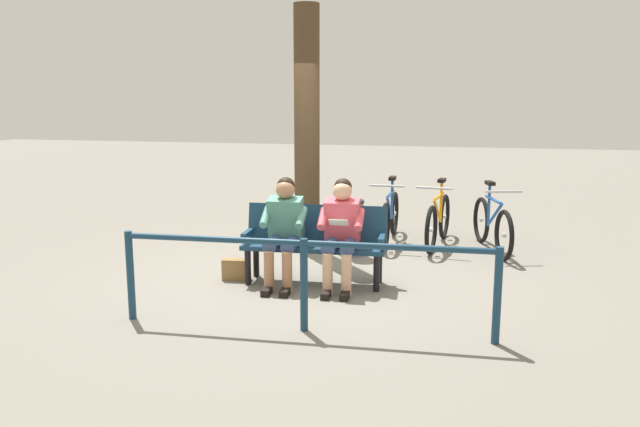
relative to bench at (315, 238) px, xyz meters
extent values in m
plane|color=slate|center=(0.13, -0.07, -0.51)|extent=(40.00, 40.00, 0.00)
cube|color=navy|center=(0.00, 0.08, -0.08)|extent=(1.62, 0.53, 0.05)
cube|color=navy|center=(0.01, -0.11, 0.15)|extent=(1.61, 0.23, 0.42)
cube|color=navy|center=(-0.76, 0.04, 0.05)|extent=(0.08, 0.40, 0.05)
cube|color=navy|center=(0.75, 0.12, 0.05)|extent=(0.08, 0.40, 0.05)
cylinder|color=black|center=(-0.73, 0.21, -0.31)|extent=(0.07, 0.07, 0.40)
cylinder|color=black|center=(0.70, 0.29, -0.31)|extent=(0.07, 0.07, 0.40)
cylinder|color=black|center=(-0.71, -0.13, -0.31)|extent=(0.07, 0.07, 0.40)
cylinder|color=black|center=(0.72, -0.05, -0.31)|extent=(0.07, 0.07, 0.40)
cube|color=#D84C59|center=(-0.32, 0.04, 0.20)|extent=(0.40, 0.33, 0.55)
sphere|color=#D8A884|center=(-0.32, 0.06, 0.56)|extent=(0.21, 0.21, 0.21)
sphere|color=black|center=(-0.32, 0.03, 0.59)|extent=(0.20, 0.20, 0.20)
cylinder|color=#334772|center=(-0.43, 0.24, -0.02)|extent=(0.17, 0.41, 0.15)
cylinder|color=#D8A884|center=(-0.44, 0.44, -0.28)|extent=(0.11, 0.11, 0.45)
cube|color=black|center=(-0.45, 0.54, -0.47)|extent=(0.10, 0.22, 0.07)
cylinder|color=#D84C59|center=(-0.53, 0.15, 0.27)|extent=(0.11, 0.31, 0.23)
cylinder|color=#334772|center=(-0.23, 0.25, -0.02)|extent=(0.17, 0.41, 0.15)
cylinder|color=#D8A884|center=(-0.24, 0.45, -0.28)|extent=(0.11, 0.11, 0.45)
cube|color=black|center=(-0.25, 0.55, -0.47)|extent=(0.10, 0.22, 0.07)
cylinder|color=#D84C59|center=(-0.13, 0.17, 0.27)|extent=(0.11, 0.31, 0.23)
cube|color=silver|center=(-0.34, 0.34, 0.26)|extent=(0.21, 0.13, 0.09)
cube|color=#4C8C7A|center=(0.32, 0.08, 0.20)|extent=(0.40, 0.33, 0.55)
sphere|color=#A87554|center=(0.32, 0.10, 0.56)|extent=(0.21, 0.21, 0.21)
sphere|color=black|center=(0.32, 0.07, 0.59)|extent=(0.20, 0.20, 0.20)
cylinder|color=#334772|center=(0.21, 0.27, -0.02)|extent=(0.17, 0.41, 0.15)
cylinder|color=#A87554|center=(0.19, 0.47, -0.28)|extent=(0.11, 0.11, 0.45)
cube|color=black|center=(0.19, 0.57, -0.47)|extent=(0.10, 0.22, 0.07)
cylinder|color=#4C8C7A|center=(0.11, 0.19, 0.27)|extent=(0.11, 0.31, 0.23)
cylinder|color=#334772|center=(0.41, 0.28, -0.02)|extent=(0.17, 0.41, 0.15)
cylinder|color=#A87554|center=(0.39, 0.48, -0.28)|extent=(0.11, 0.11, 0.45)
cube|color=black|center=(0.39, 0.58, -0.47)|extent=(0.10, 0.22, 0.07)
cylinder|color=#4C8C7A|center=(0.51, 0.21, 0.27)|extent=(0.11, 0.31, 0.23)
cube|color=olive|center=(0.91, 0.13, -0.39)|extent=(0.31, 0.18, 0.24)
cylinder|color=#4C3823|center=(0.46, -1.44, 1.12)|extent=(0.34, 0.34, 3.26)
cylinder|color=slate|center=(-0.18, -1.29, -0.15)|extent=(0.32, 0.32, 0.71)
cylinder|color=black|center=(-0.18, -1.29, 0.22)|extent=(0.34, 0.34, 0.03)
torus|color=black|center=(-2.13, -1.47, -0.18)|extent=(0.23, 0.65, 0.66)
cylinder|color=silver|center=(-2.13, -1.47, -0.18)|extent=(0.06, 0.07, 0.06)
torus|color=black|center=(-1.87, -2.45, -0.18)|extent=(0.23, 0.65, 0.66)
cylinder|color=silver|center=(-1.87, -2.45, -0.18)|extent=(0.06, 0.07, 0.06)
cylinder|color=#1E519E|center=(-2.00, -1.96, 0.20)|extent=(0.20, 0.62, 0.04)
cylinder|color=#1E519E|center=(-2.02, -1.88, 0.00)|extent=(0.20, 0.59, 0.43)
cylinder|color=#1E519E|center=(-1.95, -2.14, 0.12)|extent=(0.04, 0.04, 0.55)
cube|color=black|center=(-1.95, -2.14, 0.40)|extent=(0.14, 0.24, 0.05)
cylinder|color=#B2B2B7|center=(-2.11, -1.56, 0.37)|extent=(0.47, 0.16, 0.03)
torus|color=black|center=(-1.21, -1.58, -0.18)|extent=(0.15, 0.66, 0.66)
cylinder|color=silver|center=(-1.21, -1.58, -0.18)|extent=(0.06, 0.07, 0.06)
torus|color=black|center=(-1.34, -2.59, -0.18)|extent=(0.15, 0.66, 0.66)
cylinder|color=silver|center=(-1.34, -2.59, -0.18)|extent=(0.06, 0.07, 0.06)
cylinder|color=orange|center=(-1.27, -2.09, 0.20)|extent=(0.12, 0.63, 0.04)
cylinder|color=orange|center=(-1.26, -2.01, 0.00)|extent=(0.12, 0.60, 0.43)
cylinder|color=orange|center=(-1.30, -2.27, 0.12)|extent=(0.04, 0.04, 0.55)
cube|color=black|center=(-1.30, -2.27, 0.40)|extent=(0.12, 0.23, 0.05)
cylinder|color=#B2B2B7|center=(-1.22, -1.68, 0.37)|extent=(0.48, 0.09, 0.03)
torus|color=black|center=(-0.58, -1.66, -0.18)|extent=(0.06, 0.66, 0.66)
cylinder|color=silver|center=(-0.58, -1.66, -0.18)|extent=(0.05, 0.06, 0.06)
torus|color=black|center=(-0.59, -2.68, -0.18)|extent=(0.06, 0.66, 0.66)
cylinder|color=silver|center=(-0.59, -2.68, -0.18)|extent=(0.05, 0.06, 0.06)
cylinder|color=#1E519E|center=(-0.58, -2.17, 0.20)|extent=(0.04, 0.63, 0.04)
cylinder|color=#1E519E|center=(-0.58, -2.09, 0.00)|extent=(0.04, 0.60, 0.43)
cylinder|color=#1E519E|center=(-0.59, -2.35, 0.12)|extent=(0.04, 0.04, 0.55)
cube|color=black|center=(-0.59, -2.35, 0.40)|extent=(0.09, 0.22, 0.05)
cylinder|color=#B2B2B7|center=(-0.58, -1.76, 0.37)|extent=(0.48, 0.03, 0.03)
cylinder|color=navy|center=(-1.93, 1.43, -0.08)|extent=(0.07, 0.07, 0.85)
cylinder|color=navy|center=(-0.26, 1.51, -0.08)|extent=(0.07, 0.07, 0.85)
cylinder|color=navy|center=(1.40, 1.58, -0.08)|extent=(0.07, 0.07, 0.85)
cylinder|color=navy|center=(-0.26, 1.51, 0.30)|extent=(3.34, 0.20, 0.06)
camera|label=1|loc=(-1.64, 6.73, 1.58)|focal=35.32mm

